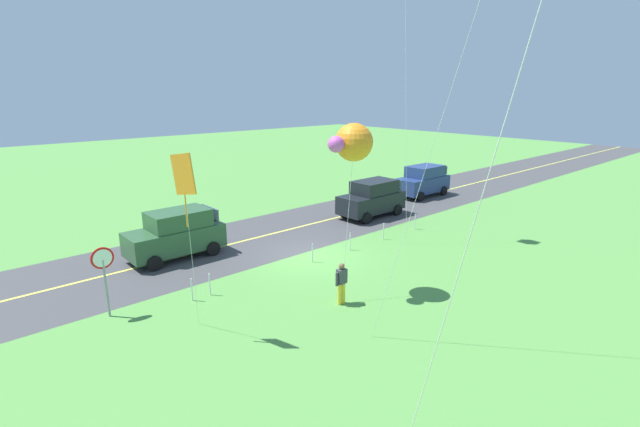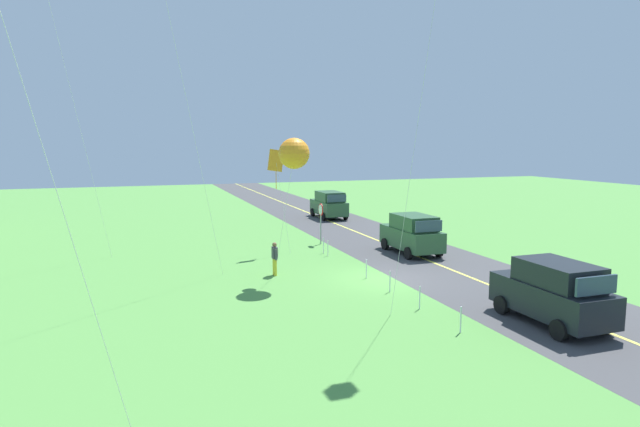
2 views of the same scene
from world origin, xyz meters
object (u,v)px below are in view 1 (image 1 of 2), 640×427
car_suv_foreground (176,234)px  kite_red_low (353,142)px  car_parked_west_far (423,181)px  kite_blue_mid (183,177)px  person_adult_near (341,282)px  car_parked_west_near (372,198)px  stop_sign (104,268)px

car_suv_foreground → kite_red_low: kite_red_low is taller
car_parked_west_far → kite_blue_mid: size_ratio=0.74×
kite_blue_mid → person_adult_near: bearing=164.2°
kite_red_low → kite_blue_mid: 6.31m
car_suv_foreground → car_parked_west_near: bearing=174.2°
car_parked_west_near → stop_sign: stop_sign is taller
person_adult_near → car_suv_foreground: bearing=34.6°
car_parked_west_far → person_adult_near: 19.03m
car_suv_foreground → stop_sign: size_ratio=1.72×
person_adult_near → kite_blue_mid: bearing=93.5°
car_parked_west_far → person_adult_near: size_ratio=2.75×
kite_blue_mid → car_suv_foreground: bearing=-110.8°
car_parked_west_far → car_suv_foreground: bearing=0.1°
kite_red_low → kite_blue_mid: (6.23, -0.80, -0.61)m
car_suv_foreground → stop_sign: (4.38, 3.99, 0.65)m
car_parked_west_near → person_adult_near: (9.92, 7.44, -0.29)m
kite_red_low → kite_blue_mid: bearing=-7.3°
stop_sign → person_adult_near: (-6.75, 4.70, -0.94)m
car_parked_west_near → stop_sign: 16.90m
car_suv_foreground → person_adult_near: bearing=105.2°
car_parked_west_near → kite_red_low: (8.80, 6.79, 4.67)m
car_suv_foreground → car_parked_west_near: size_ratio=1.00×
car_suv_foreground → car_parked_west_far: 19.28m
car_parked_west_near → person_adult_near: 12.40m
car_parked_west_near → car_parked_west_far: bearing=-169.7°
kite_red_low → stop_sign: bearing=-27.3°
stop_sign → car_parked_west_far: bearing=-170.4°
car_parked_west_near → person_adult_near: car_parked_west_near is taller
car_parked_west_far → stop_sign: stop_sign is taller
kite_blue_mid → car_parked_west_far: bearing=-161.8°
car_parked_west_near → kite_blue_mid: kite_blue_mid is taller
car_suv_foreground → kite_red_low: size_ratio=0.67×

